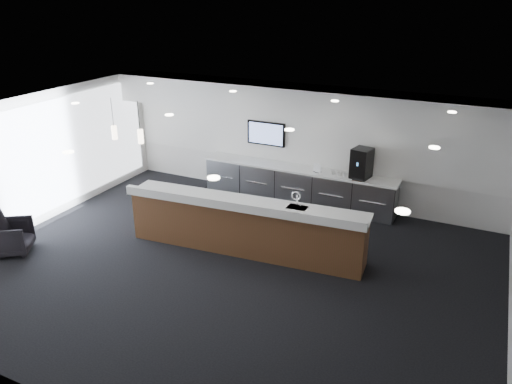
% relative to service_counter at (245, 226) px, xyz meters
% --- Properties ---
extents(ground, '(10.00, 10.00, 0.00)m').
position_rel_service_counter_xyz_m(ground, '(0.05, -0.79, -0.58)').
color(ground, black).
rests_on(ground, ground).
extents(ceiling, '(10.00, 8.00, 0.02)m').
position_rel_service_counter_xyz_m(ceiling, '(0.05, -0.79, 2.42)').
color(ceiling, black).
rests_on(ceiling, back_wall).
extents(back_wall, '(10.00, 0.02, 3.00)m').
position_rel_service_counter_xyz_m(back_wall, '(0.05, 3.21, 0.92)').
color(back_wall, white).
rests_on(back_wall, ground).
extents(left_wall, '(0.02, 8.00, 3.00)m').
position_rel_service_counter_xyz_m(left_wall, '(-4.95, -0.79, 0.92)').
color(left_wall, white).
rests_on(left_wall, ground).
extents(soffit_bulkhead, '(10.00, 0.90, 0.70)m').
position_rel_service_counter_xyz_m(soffit_bulkhead, '(0.05, 2.76, 2.07)').
color(soffit_bulkhead, white).
rests_on(soffit_bulkhead, back_wall).
extents(alcove_panel, '(9.80, 0.06, 1.40)m').
position_rel_service_counter_xyz_m(alcove_panel, '(0.05, 3.18, 1.02)').
color(alcove_panel, white).
rests_on(alcove_panel, back_wall).
extents(window_blinds_wall, '(0.04, 7.36, 2.55)m').
position_rel_service_counter_xyz_m(window_blinds_wall, '(-4.91, -0.79, 0.92)').
color(window_blinds_wall, '#CFE4F8').
rests_on(window_blinds_wall, left_wall).
extents(back_credenza, '(5.06, 0.66, 0.95)m').
position_rel_service_counter_xyz_m(back_credenza, '(0.05, 2.85, -0.10)').
color(back_credenza, gray).
rests_on(back_credenza, ground).
extents(wall_tv, '(1.05, 0.08, 0.62)m').
position_rel_service_counter_xyz_m(wall_tv, '(-0.95, 3.11, 1.07)').
color(wall_tv, black).
rests_on(wall_tv, back_wall).
extents(pendant_left, '(0.12, 0.12, 0.30)m').
position_rel_service_counter_xyz_m(pendant_left, '(-2.35, 0.01, 1.67)').
color(pendant_left, beige).
rests_on(pendant_left, ceiling).
extents(pendant_right, '(0.12, 0.12, 0.30)m').
position_rel_service_counter_xyz_m(pendant_right, '(-3.05, 0.01, 1.67)').
color(pendant_right, beige).
rests_on(pendant_right, ceiling).
extents(ceiling_can_lights, '(7.00, 5.00, 0.02)m').
position_rel_service_counter_xyz_m(ceiling_can_lights, '(0.05, -0.79, 2.39)').
color(ceiling_can_lights, white).
rests_on(ceiling_can_lights, ceiling).
extents(service_counter, '(5.12, 1.26, 1.49)m').
position_rel_service_counter_xyz_m(service_counter, '(0.00, 0.00, 0.00)').
color(service_counter, brown).
rests_on(service_counter, ground).
extents(coffee_machine, '(0.49, 0.58, 0.72)m').
position_rel_service_counter_xyz_m(coffee_machine, '(1.65, 2.84, 0.73)').
color(coffee_machine, black).
rests_on(coffee_machine, back_credenza).
extents(info_sign_left, '(0.16, 0.06, 0.22)m').
position_rel_service_counter_xyz_m(info_sign_left, '(0.62, 2.71, 0.48)').
color(info_sign_left, white).
rests_on(info_sign_left, back_credenza).
extents(info_sign_right, '(0.17, 0.06, 0.23)m').
position_rel_service_counter_xyz_m(info_sign_right, '(0.58, 2.74, 0.49)').
color(info_sign_right, white).
rests_on(info_sign_right, back_credenza).
extents(armchair, '(1.04, 1.04, 0.69)m').
position_rel_service_counter_xyz_m(armchair, '(-4.35, -2.16, -0.23)').
color(armchair, black).
rests_on(armchair, ground).
extents(cup_0, '(0.11, 0.11, 0.10)m').
position_rel_service_counter_xyz_m(cup_0, '(1.71, 2.74, 0.42)').
color(cup_0, white).
rests_on(cup_0, back_credenza).
extents(cup_1, '(0.15, 0.15, 0.10)m').
position_rel_service_counter_xyz_m(cup_1, '(1.57, 2.74, 0.42)').
color(cup_1, white).
rests_on(cup_1, back_credenza).
extents(cup_2, '(0.13, 0.13, 0.10)m').
position_rel_service_counter_xyz_m(cup_2, '(1.43, 2.74, 0.42)').
color(cup_2, white).
rests_on(cup_2, back_credenza).
extents(cup_3, '(0.14, 0.14, 0.10)m').
position_rel_service_counter_xyz_m(cup_3, '(1.29, 2.74, 0.42)').
color(cup_3, white).
rests_on(cup_3, back_credenza).
extents(cup_4, '(0.15, 0.15, 0.10)m').
position_rel_service_counter_xyz_m(cup_4, '(1.15, 2.74, 0.42)').
color(cup_4, white).
rests_on(cup_4, back_credenza).
extents(cup_5, '(0.11, 0.11, 0.10)m').
position_rel_service_counter_xyz_m(cup_5, '(1.01, 2.74, 0.42)').
color(cup_5, white).
rests_on(cup_5, back_credenza).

